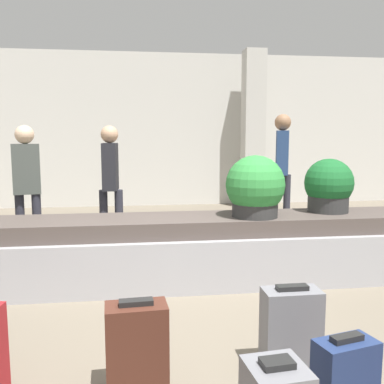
{
  "coord_description": "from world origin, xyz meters",
  "views": [
    {
      "loc": [
        -0.56,
        -2.73,
        1.48
      ],
      "look_at": [
        0.0,
        1.47,
        0.93
      ],
      "focal_mm": 40.0,
      "sensor_mm": 36.0,
      "label": 1
    }
  ],
  "objects_px": {
    "pillar": "(253,130)",
    "traveler_0": "(282,160)",
    "suitcase_6": "(291,330)",
    "traveler_1": "(110,176)",
    "traveler_2": "(27,179)",
    "suitcase_3": "(137,350)",
    "potted_plant_0": "(329,187)",
    "potted_plant_2": "(255,188)"
  },
  "relations": [
    {
      "from": "suitcase_3",
      "to": "suitcase_6",
      "type": "bearing_deg",
      "value": 4.36
    },
    {
      "from": "pillar",
      "to": "traveler_2",
      "type": "height_order",
      "value": "pillar"
    },
    {
      "from": "potted_plant_0",
      "to": "potted_plant_2",
      "type": "height_order",
      "value": "potted_plant_2"
    },
    {
      "from": "suitcase_3",
      "to": "potted_plant_2",
      "type": "bearing_deg",
      "value": 52.74
    },
    {
      "from": "suitcase_3",
      "to": "traveler_1",
      "type": "relative_size",
      "value": 0.35
    },
    {
      "from": "traveler_2",
      "to": "potted_plant_0",
      "type": "bearing_deg",
      "value": -32.15
    },
    {
      "from": "potted_plant_2",
      "to": "pillar",
      "type": "bearing_deg",
      "value": 74.77
    },
    {
      "from": "suitcase_3",
      "to": "traveler_2",
      "type": "height_order",
      "value": "traveler_2"
    },
    {
      "from": "suitcase_3",
      "to": "traveler_2",
      "type": "bearing_deg",
      "value": 109.24
    },
    {
      "from": "suitcase_6",
      "to": "traveler_2",
      "type": "bearing_deg",
      "value": 127.62
    },
    {
      "from": "suitcase_6",
      "to": "traveler_0",
      "type": "relative_size",
      "value": 0.31
    },
    {
      "from": "pillar",
      "to": "potted_plant_2",
      "type": "distance_m",
      "value": 4.71
    },
    {
      "from": "potted_plant_0",
      "to": "potted_plant_2",
      "type": "xyz_separation_m",
      "value": [
        -0.86,
        -0.18,
        0.02
      ]
    },
    {
      "from": "suitcase_6",
      "to": "traveler_1",
      "type": "relative_size",
      "value": 0.35
    },
    {
      "from": "suitcase_3",
      "to": "potted_plant_0",
      "type": "distance_m",
      "value": 2.93
    },
    {
      "from": "pillar",
      "to": "potted_plant_0",
      "type": "distance_m",
      "value": 4.38
    },
    {
      "from": "suitcase_3",
      "to": "traveler_0",
      "type": "bearing_deg",
      "value": 57.5
    },
    {
      "from": "suitcase_3",
      "to": "traveler_0",
      "type": "distance_m",
      "value": 4.85
    },
    {
      "from": "potted_plant_2",
      "to": "traveler_1",
      "type": "relative_size",
      "value": 0.38
    },
    {
      "from": "pillar",
      "to": "potted_plant_0",
      "type": "relative_size",
      "value": 5.62
    },
    {
      "from": "pillar",
      "to": "traveler_0",
      "type": "height_order",
      "value": "pillar"
    },
    {
      "from": "suitcase_3",
      "to": "potted_plant_0",
      "type": "height_order",
      "value": "potted_plant_0"
    },
    {
      "from": "suitcase_6",
      "to": "traveler_1",
      "type": "bearing_deg",
      "value": 111.94
    },
    {
      "from": "suitcase_3",
      "to": "traveler_0",
      "type": "height_order",
      "value": "traveler_0"
    },
    {
      "from": "pillar",
      "to": "suitcase_3",
      "type": "relative_size",
      "value": 5.61
    },
    {
      "from": "traveler_0",
      "to": "suitcase_3",
      "type": "bearing_deg",
      "value": -13.23
    },
    {
      "from": "suitcase_6",
      "to": "traveler_2",
      "type": "relative_size",
      "value": 0.35
    },
    {
      "from": "potted_plant_2",
      "to": "traveler_2",
      "type": "bearing_deg",
      "value": 152.19
    },
    {
      "from": "suitcase_6",
      "to": "potted_plant_2",
      "type": "bearing_deg",
      "value": 82.4
    },
    {
      "from": "traveler_2",
      "to": "pillar",
      "type": "bearing_deg",
      "value": 26.96
    },
    {
      "from": "traveler_1",
      "to": "traveler_0",
      "type": "bearing_deg",
      "value": 112.15
    },
    {
      "from": "suitcase_6",
      "to": "traveler_1",
      "type": "height_order",
      "value": "traveler_1"
    },
    {
      "from": "pillar",
      "to": "potted_plant_2",
      "type": "bearing_deg",
      "value": -105.23
    },
    {
      "from": "traveler_0",
      "to": "traveler_2",
      "type": "distance_m",
      "value": 3.78
    },
    {
      "from": "suitcase_3",
      "to": "potted_plant_0",
      "type": "relative_size",
      "value": 1.0
    },
    {
      "from": "potted_plant_0",
      "to": "traveler_2",
      "type": "relative_size",
      "value": 0.35
    },
    {
      "from": "pillar",
      "to": "potted_plant_0",
      "type": "xyz_separation_m",
      "value": [
        -0.37,
        -4.32,
        -0.65
      ]
    },
    {
      "from": "suitcase_6",
      "to": "traveler_0",
      "type": "height_order",
      "value": "traveler_0"
    },
    {
      "from": "traveler_0",
      "to": "traveler_1",
      "type": "height_order",
      "value": "traveler_0"
    },
    {
      "from": "potted_plant_2",
      "to": "suitcase_6",
      "type": "bearing_deg",
      "value": -97.8
    },
    {
      "from": "traveler_2",
      "to": "traveler_0",
      "type": "bearing_deg",
      "value": 2.96
    },
    {
      "from": "suitcase_3",
      "to": "traveler_0",
      "type": "relative_size",
      "value": 0.31
    }
  ]
}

